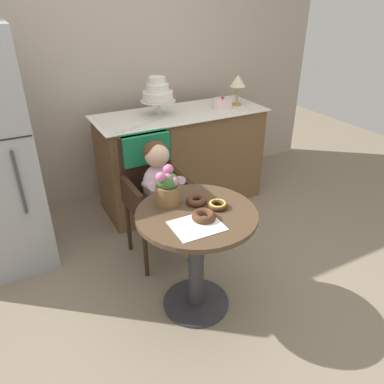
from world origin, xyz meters
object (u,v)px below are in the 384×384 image
object	(u,v)px
cafe_table	(196,242)
round_layer_cake	(222,104)
donut_front	(218,205)
tiered_cake_stand	(158,93)
donut_side	(197,200)
donut_mid	(203,216)
wicker_chair	(151,178)
table_lamp	(238,82)
seated_child	(159,182)
flower_vase	(168,186)

from	to	relation	value
cafe_table	round_layer_cake	bearing A→B (deg)	52.69
donut_front	tiered_cake_stand	world-z (taller)	tiered_cake_stand
cafe_table	donut_side	size ratio (longest dim) A/B	5.78
cafe_table	donut_side	world-z (taller)	donut_side
donut_mid	tiered_cake_stand	bearing A→B (deg)	76.26
cafe_table	donut_mid	xyz separation A→B (m)	(-0.00, -0.09, 0.24)
donut_side	wicker_chair	bearing A→B (deg)	95.13
cafe_table	donut_front	world-z (taller)	donut_front
donut_side	round_layer_cake	world-z (taller)	round_layer_cake
donut_side	table_lamp	xyz separation A→B (m)	(1.08, 1.18, 0.37)
wicker_chair	round_layer_cake	distance (m)	1.15
wicker_chair	tiered_cake_stand	size ratio (longest dim) A/B	2.86
cafe_table	tiered_cake_stand	world-z (taller)	tiered_cake_stand
donut_side	tiered_cake_stand	bearing A→B (deg)	76.74
donut_side	table_lamp	size ratio (longest dim) A/B	0.44
table_lamp	cafe_table	bearing A→B (deg)	-131.54
donut_mid	table_lamp	bearing A→B (deg)	50.20
table_lamp	donut_mid	bearing A→B (deg)	-129.80
tiered_cake_stand	wicker_chair	bearing A→B (deg)	-119.28
wicker_chair	donut_side	distance (m)	0.61
wicker_chair	tiered_cake_stand	xyz separation A→B (m)	(0.34, 0.60, 0.46)
table_lamp	seated_child	bearing A→B (deg)	-147.01
flower_vase	donut_front	bearing A→B (deg)	-38.41
donut_side	flower_vase	world-z (taller)	flower_vase
wicker_chair	donut_mid	bearing A→B (deg)	-84.82
flower_vase	seated_child	bearing A→B (deg)	75.09
wicker_chair	table_lamp	distance (m)	1.36
seated_child	round_layer_cake	size ratio (longest dim) A/B	3.98
flower_vase	donut_mid	bearing A→B (deg)	-69.83
round_layer_cake	table_lamp	bearing A→B (deg)	7.19
donut_side	donut_mid	bearing A→B (deg)	-106.95
donut_front	donut_side	world-z (taller)	donut_side
cafe_table	tiered_cake_stand	distance (m)	1.47
round_layer_cake	table_lamp	world-z (taller)	table_lamp
tiered_cake_stand	table_lamp	world-z (taller)	tiered_cake_stand
wicker_chair	donut_side	world-z (taller)	wicker_chair
donut_front	donut_side	xyz separation A→B (m)	(-0.09, 0.10, 0.00)
donut_front	cafe_table	bearing A→B (deg)	175.47
wicker_chair	cafe_table	bearing A→B (deg)	-84.52
seated_child	round_layer_cake	xyz separation A→B (m)	(0.96, 0.71, 0.26)
cafe_table	round_layer_cake	world-z (taller)	round_layer_cake
cafe_table	flower_vase	bearing A→B (deg)	119.47
donut_front	tiered_cake_stand	bearing A→B (deg)	81.41
seated_child	tiered_cake_stand	bearing A→B (deg)	65.97
cafe_table	wicker_chair	xyz separation A→B (m)	(-0.00, 0.70, 0.13)
cafe_table	tiered_cake_stand	size ratio (longest dim) A/B	2.16
seated_child	donut_side	world-z (taller)	seated_child
flower_vase	wicker_chair	bearing A→B (deg)	79.45
wicker_chair	donut_front	world-z (taller)	wicker_chair
wicker_chair	tiered_cake_stand	bearing A→B (deg)	65.91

